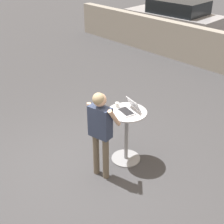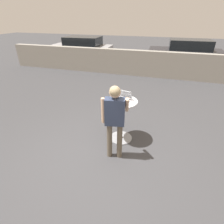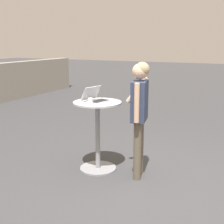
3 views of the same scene
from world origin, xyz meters
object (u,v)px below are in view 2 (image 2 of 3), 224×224
Objects in this scene: standing_person at (115,115)px; parked_car_further_down at (81,48)px; laptop at (123,98)px; coffee_mug at (112,98)px; cafe_table at (121,117)px; parked_car_near_street at (186,52)px.

parked_car_further_down is at bearing 119.55° from standing_person.
coffee_mug is at bearing -169.03° from laptop.
cafe_table is 0.25× the size of parked_car_further_down.
cafe_table is at bearing 4.48° from coffee_mug.
laptop is at bearing -102.74° from parked_car_near_street.
laptop is 3.83× the size of coffee_mug.
parked_car_further_down is at bearing 120.15° from coffee_mug.
parked_car_near_street is (1.92, 8.44, 0.13)m from cafe_table.
parked_car_near_street is (2.15, 8.46, -0.34)m from coffee_mug.
coffee_mug is 0.03× the size of parked_car_further_down.
standing_person is at bearing -89.54° from laptop.
cafe_table is 0.53m from coffee_mug.
parked_car_further_down is (-4.70, 8.29, -0.26)m from standing_person.
laptop is at bearing -58.32° from parked_car_further_down.
parked_car_near_street is at bearing 77.26° from laptop.
cafe_table is at bearing 91.67° from standing_person.
parked_car_further_down is at bearing 121.51° from cafe_table.
cafe_table is 2.60× the size of laptop.
cafe_table is 0.77m from standing_person.
standing_person is at bearing -68.18° from coffee_mug.
parked_car_near_street is at bearing 6.95° from parked_car_further_down.
coffee_mug is at bearing -175.52° from cafe_table.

